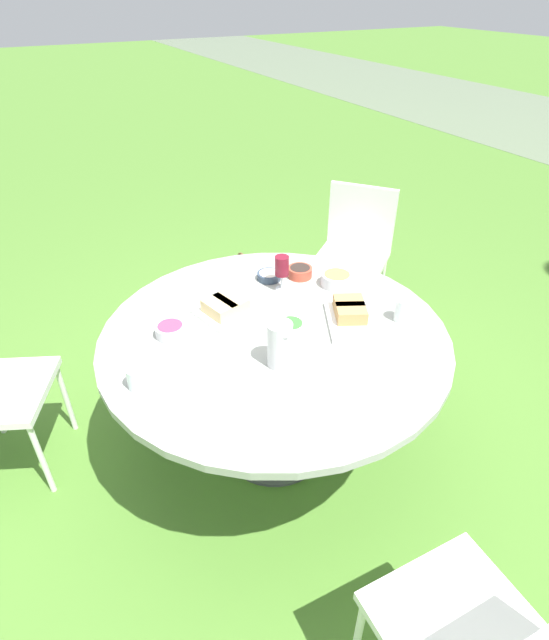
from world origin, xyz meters
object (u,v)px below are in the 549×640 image
Objects in this scene: chair_near_left at (355,245)px; wine_glass at (282,267)px; handbag at (244,283)px; dining_table at (274,347)px; water_pitcher at (280,344)px.

wine_glass reaches higher than chair_near_left.
chair_near_left is 4.99× the size of wine_glass.
handbag is at bearing -131.77° from chair_near_left.
dining_table reaches higher than handbag.
handbag is at bearing 161.03° from dining_table.
dining_table is 8.40× the size of wine_glass.
chair_near_left is at bearing 123.13° from wine_glass.
handbag is at bearing 165.66° from wine_glass.
water_pitcher is 1.07× the size of wine_glass.
water_pitcher is at bearing -47.15° from chair_near_left.
dining_table is 4.07× the size of handbag.
chair_near_left reaches higher than handbag.
water_pitcher is 1.80m from handbag.
dining_table is 7.85× the size of water_pitcher.
wine_glass is at bearing 150.52° from water_pitcher.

